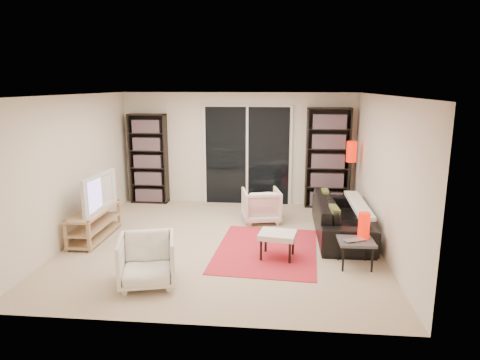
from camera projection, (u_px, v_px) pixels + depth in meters
name	position (u px, v px, depth m)	size (l,w,h in m)	color
floor	(223.00, 242.00, 7.08)	(5.00, 5.00, 0.00)	beige
wall_back	(238.00, 149.00, 9.25)	(5.00, 0.02, 2.40)	silver
wall_front	(190.00, 220.00, 4.39)	(5.00, 0.02, 2.40)	silver
wall_left	(73.00, 169.00, 7.05)	(0.02, 5.00, 2.40)	silver
wall_right	(383.00, 175.00, 6.59)	(0.02, 5.00, 2.40)	silver
ceiling	(222.00, 95.00, 6.56)	(5.00, 5.00, 0.02)	white
sliding_door	(247.00, 156.00, 9.23)	(1.92, 0.08, 2.16)	white
bookshelf_left	(149.00, 159.00, 9.32)	(0.80, 0.30, 1.95)	black
bookshelf_right	(328.00, 158.00, 8.94)	(0.90, 0.30, 2.10)	black
tv_stand	(95.00, 223.00, 7.24)	(0.43, 1.35, 0.50)	tan
tv	(93.00, 192.00, 7.12)	(1.07, 0.14, 0.62)	black
rug	(267.00, 250.00, 6.75)	(1.55, 2.10, 0.01)	red
sofa	(342.00, 217.00, 7.36)	(2.19, 0.86, 0.64)	black
armchair_back	(261.00, 205.00, 8.12)	(0.68, 0.70, 0.63)	white
armchair_front	(147.00, 261.00, 5.53)	(0.70, 0.72, 0.66)	white
ottoman	(278.00, 236.00, 6.39)	(0.60, 0.52, 0.40)	white
side_table	(356.00, 242.00, 6.10)	(0.51, 0.51, 0.40)	#44454A
laptop	(357.00, 241.00, 5.98)	(0.32, 0.20, 0.02)	silver
table_lamp	(364.00, 225.00, 6.12)	(0.17, 0.17, 0.37)	red
floor_lamp	(351.00, 159.00, 8.30)	(0.22, 0.22, 1.49)	black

